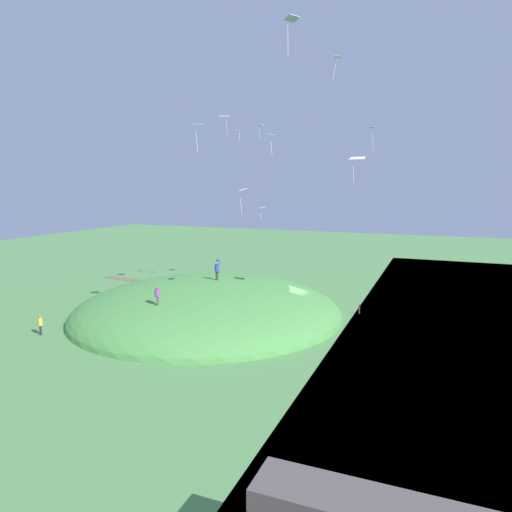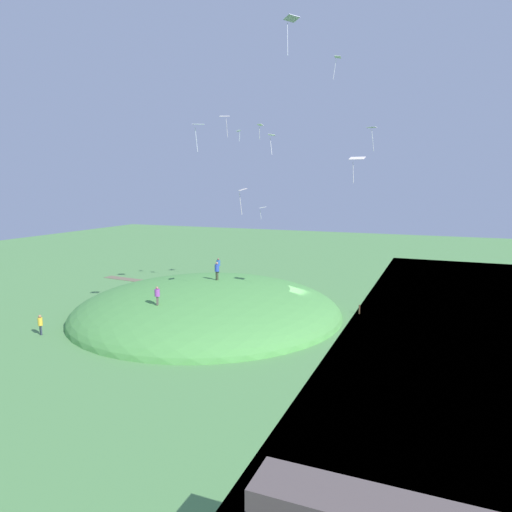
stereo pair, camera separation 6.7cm
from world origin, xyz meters
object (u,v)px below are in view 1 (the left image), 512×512
Objects in this scene: kite_6 at (225,117)px; kite_7 at (372,129)px; person_walking_path at (40,322)px; kite_0 at (239,132)px; kite_8 at (337,59)px; kite_2 at (272,136)px; mooring_post at (359,309)px; kite_1 at (291,21)px; kite_5 at (263,208)px; kite_3 at (198,126)px; person_on_hilltop at (217,269)px; kite_10 at (242,191)px; kite_9 at (357,159)px; kite_4 at (260,126)px; person_near_shore at (157,294)px; person_with_child at (218,264)px.

kite_7 is at bearing -175.87° from kite_6.
kite_7 is (-24.19, -15.95, 16.29)m from person_walking_path.
kite_8 is at bearing 176.92° from kite_0.
mooring_post is at bearing -131.98° from kite_2.
kite_8 is at bearing -87.29° from kite_1.
kite_3 is at bearing 87.78° from kite_5.
kite_6 is (0.36, -2.83, 14.75)m from person_on_hilltop.
mooring_post is at bearing -98.88° from kite_1.
person_on_hilltop reaches higher than mooring_post.
person_walking_path is at bearing 28.58° from kite_2.
mooring_post is (-6.52, -7.25, -15.98)m from kite_2.
kite_8 reaches higher than kite_2.
person_walking_path is 24.72m from kite_2.
kite_1 reaches higher than kite_0.
mooring_post is (0.62, -0.59, -16.94)m from kite_7.
kite_7 is 0.97× the size of kite_10.
kite_5 is 1.52× the size of mooring_post.
kite_8 is at bearing -37.46° from person_on_hilltop.
kite_2 is at bearing -62.19° from kite_1.
kite_9 is (-12.10, -3.09, -2.69)m from kite_3.
person_on_hilltop is at bearing 71.79° from kite_4.
kite_3 reaches higher than person_near_shore.
mooring_post is at bearing 153.54° from kite_8.
kite_5 is at bearing -13.19° from kite_7.
kite_6 reaches higher than kite_4.
kite_7 is 1.05× the size of kite_9.
kite_10 is at bearing 63.89° from kite_8.
mooring_post is (-11.16, 1.79, -18.04)m from kite_4.
kite_1 reaches higher than person_on_hilltop.
kite_3 reaches higher than kite_9.
mooring_post is (-16.27, 1.88, -3.16)m from person_with_child.
kite_6 is at bearing 6.77° from mooring_post.
kite_2 reaches higher than kite_5.
person_near_shore is at bearing 35.69° from kite_2.
kite_6 is 1.05× the size of kite_9.
person_walking_path is 24.22m from kite_5.
person_on_hilltop is 1.16× the size of person_near_shore.
kite_3 is at bearing -142.94° from person_on_hilltop.
person_walking_path is 0.82× the size of kite_7.
kite_2 reaches higher than mooring_post.
person_with_child reaches higher than mooring_post.
kite_7 is 16.97m from mooring_post.
kite_2 is 5.20m from kite_10.
kite_10 is (9.01, 1.42, -2.45)m from kite_9.
kite_8 reaches higher than person_on_hilltop.
person_walking_path is at bearing 55.98° from kite_5.
kite_10 is (1.86, 1.84, -4.50)m from kite_2.
kite_0 reaches higher than kite_7.
kite_7 is at bearing -101.61° from kite_1.
kite_8 is 14.09m from kite_9.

